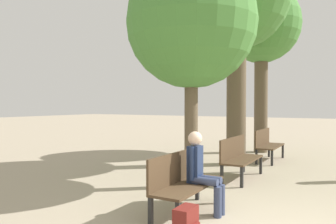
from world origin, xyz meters
The scene contains 7 objects.
bench_row_0 centered at (-1.65, 0.57, 0.55)m, with size 0.53×1.65×0.97m.
bench_row_1 centered at (-1.65, 3.39, 0.55)m, with size 0.53×1.65×0.97m.
bench_row_2 centered at (-1.65, 6.21, 0.55)m, with size 0.53×1.65×0.97m.
tree_row_0 centered at (-2.28, 2.16, 3.43)m, with size 2.74×2.74×4.82m.
tree_row_1 centered at (-2.28, 5.14, 4.74)m, with size 3.03×3.03×6.38m.
tree_row_2 centered at (-2.28, 7.95, 4.54)m, with size 2.78×2.78×6.04m.
person_seated centered at (-1.39, 0.73, 0.70)m, with size 0.60×0.34×1.31m.
Camera 1 is at (0.75, -4.07, 1.75)m, focal length 35.00 mm.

